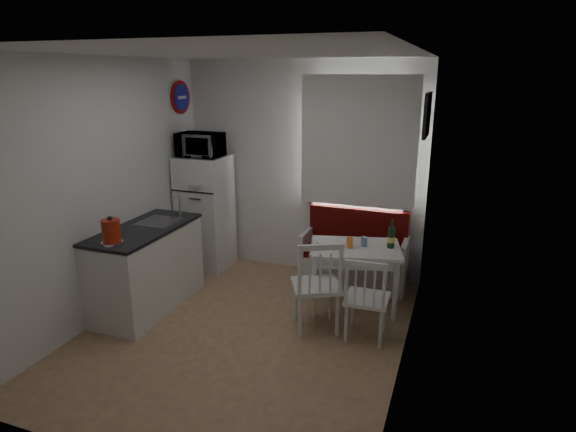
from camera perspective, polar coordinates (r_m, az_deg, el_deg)
name	(u,v)px	position (r m, az deg, el deg)	size (l,w,h in m)	color
floor	(244,333)	(4.86, -5.19, -13.59)	(3.00, 3.50, 0.02)	#966E50
ceiling	(236,53)	(4.20, -6.16, 18.70)	(3.00, 3.50, 0.02)	white
wall_back	(302,169)	(5.94, 1.69, 5.55)	(3.00, 0.02, 2.60)	white
wall_front	(109,280)	(2.97, -20.46, -7.14)	(3.00, 0.02, 2.60)	white
wall_left	(105,191)	(5.17, -20.82, 2.78)	(0.02, 3.50, 2.60)	white
wall_right	(411,222)	(3.96, 14.33, -0.65)	(0.02, 3.50, 2.60)	white
window	(359,146)	(5.67, 8.41, 8.19)	(1.22, 0.06, 1.47)	white
curtain	(358,143)	(5.60, 8.28, 8.60)	(1.35, 0.02, 1.50)	white
kitchen_counter	(147,267)	(5.35, -16.36, -5.85)	(0.62, 1.32, 1.16)	white
wall_sign	(181,97)	(6.19, -12.56, 13.57)	(0.40, 0.40, 0.03)	navy
picture_frame	(427,115)	(4.91, 16.12, 11.43)	(0.04, 0.52, 0.42)	black
bench	(354,260)	(5.81, 7.85, -5.20)	(1.25, 0.48, 0.89)	white
dining_table	(355,254)	(5.11, 7.94, -4.44)	(1.06, 0.86, 0.70)	white
chair_left	(313,277)	(4.58, 3.02, -7.26)	(0.59, 0.60, 0.51)	white
chair_right	(366,291)	(4.51, 9.20, -8.80)	(0.41, 0.39, 0.45)	white
fridge	(206,212)	(6.24, -9.73, 0.42)	(0.58, 0.58, 1.45)	white
microwave	(200,145)	(6.01, -10.38, 8.30)	(0.53, 0.36, 0.29)	white
kettle	(111,231)	(4.74, -20.22, -1.70)	(0.20, 0.20, 0.27)	#AA240D
wine_bottle	(391,234)	(5.07, 12.15, -2.06)	(0.08, 0.08, 0.31)	#11381E
drinking_glass_orange	(350,243)	(5.03, 7.32, -3.15)	(0.07, 0.07, 0.11)	orange
drinking_glass_blue	(364,241)	(5.10, 9.00, -3.00)	(0.06, 0.06, 0.10)	#6D8CBA
plate	(328,242)	(5.16, 4.77, -3.08)	(0.24, 0.24, 0.02)	white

